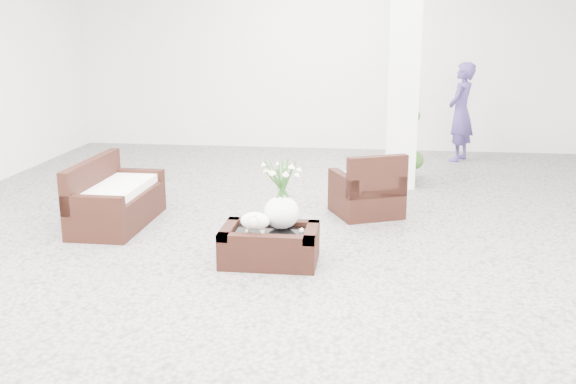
# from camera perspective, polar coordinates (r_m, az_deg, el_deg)

# --- Properties ---
(ground) EXTENTS (11.00, 11.00, 0.00)m
(ground) POSITION_cam_1_polar(r_m,az_deg,el_deg) (6.64, 0.11, -4.97)
(ground) COLOR gray
(ground) RESTS_ON ground
(column) EXTENTS (0.40, 0.40, 3.50)m
(column) POSITION_cam_1_polar(r_m,az_deg,el_deg) (9.04, 10.09, 11.36)
(column) COLOR white
(column) RESTS_ON ground
(coffee_table) EXTENTS (0.90, 0.60, 0.31)m
(coffee_table) POSITION_cam_1_polar(r_m,az_deg,el_deg) (6.24, -1.59, -4.77)
(coffee_table) COLOR black
(coffee_table) RESTS_ON ground
(sheep_figurine) EXTENTS (0.28, 0.23, 0.21)m
(sheep_figurine) POSITION_cam_1_polar(r_m,az_deg,el_deg) (6.08, -2.87, -2.70)
(sheep_figurine) COLOR white
(sheep_figurine) RESTS_ON coffee_table
(planter_narcissus) EXTENTS (0.44, 0.44, 0.80)m
(planter_narcissus) POSITION_cam_1_polar(r_m,az_deg,el_deg) (6.16, -0.57, 0.39)
(planter_narcissus) COLOR white
(planter_narcissus) RESTS_ON coffee_table
(tealight) EXTENTS (0.04, 0.04, 0.03)m
(tealight) POSITION_cam_1_polar(r_m,az_deg,el_deg) (6.16, 1.19, -3.32)
(tealight) COLOR white
(tealight) RESTS_ON coffee_table
(armchair) EXTENTS (0.93, 0.92, 0.76)m
(armchair) POSITION_cam_1_polar(r_m,az_deg,el_deg) (7.77, 6.84, 0.76)
(armchair) COLOR black
(armchair) RESTS_ON ground
(loveseat) EXTENTS (0.68, 1.39, 0.74)m
(loveseat) POSITION_cam_1_polar(r_m,az_deg,el_deg) (7.58, -14.65, -0.06)
(loveseat) COLOR black
(loveseat) RESTS_ON ground
(topiary) EXTENTS (0.37, 0.37, 1.40)m
(topiary) POSITION_cam_1_polar(r_m,az_deg,el_deg) (9.59, 10.17, 5.20)
(topiary) COLOR #295019
(topiary) RESTS_ON ground
(shopper) EXTENTS (0.61, 0.69, 1.60)m
(shopper) POSITION_cam_1_polar(r_m,az_deg,el_deg) (11.09, 14.78, 6.72)
(shopper) COLOR #433371
(shopper) RESTS_ON ground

